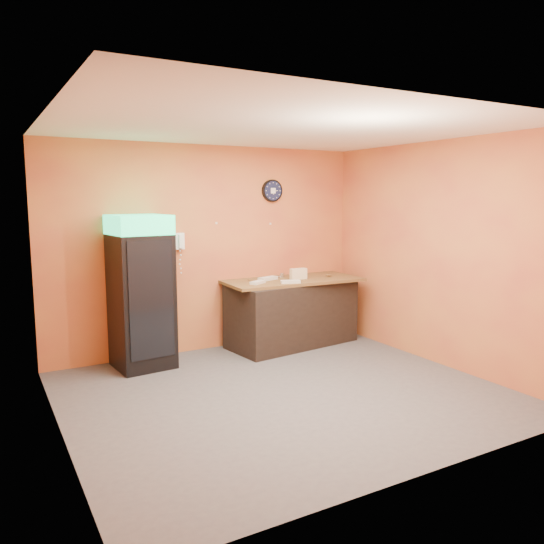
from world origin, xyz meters
TOP-DOWN VIEW (x-y plane):
  - floor at (0.00, 0.00)m, footprint 4.50×4.50m
  - back_wall at (0.00, 2.00)m, footprint 4.50×0.02m
  - left_wall at (-2.25, 0.00)m, footprint 0.02×4.00m
  - right_wall at (2.25, 0.00)m, footprint 0.02×4.00m
  - ceiling at (0.00, 0.00)m, footprint 4.50×4.00m
  - beverage_cooler at (-1.07, 1.61)m, footprint 0.72×0.73m
  - prep_counter at (1.08, 1.59)m, footprint 1.91×1.03m
  - wall_clock at (0.97, 1.97)m, footprint 0.32×0.06m
  - wall_phone at (-0.45, 1.95)m, footprint 0.12×0.10m
  - butcher_paper at (1.08, 1.59)m, footprint 1.98×0.94m
  - sub_roll_stack at (1.14, 1.53)m, footprint 0.25×0.10m
  - wrapped_sandwich_left at (0.46, 1.47)m, footprint 0.27×0.21m
  - wrapped_sandwich_mid at (0.87, 1.29)m, footprint 0.28×0.18m
  - wrapped_sandwich_right at (0.73, 1.68)m, footprint 0.32×0.20m
  - kitchen_tool at (1.03, 1.79)m, footprint 0.06×0.06m

SIDE VIEW (x-z plane):
  - floor at x=0.00m, z-range 0.00..0.00m
  - prep_counter at x=1.08m, z-range 0.00..0.91m
  - beverage_cooler at x=-1.07m, z-range -0.02..1.87m
  - butcher_paper at x=1.08m, z-range 0.91..0.95m
  - wrapped_sandwich_left at x=0.46m, z-range 0.95..0.99m
  - wrapped_sandwich_mid at x=0.87m, z-range 0.95..0.99m
  - wrapped_sandwich_right at x=0.73m, z-range 0.95..1.00m
  - kitchen_tool at x=1.03m, z-range 0.95..1.02m
  - sub_roll_stack at x=1.14m, z-range 0.95..1.11m
  - back_wall at x=0.00m, z-range 0.00..2.80m
  - left_wall at x=-2.25m, z-range 0.00..2.80m
  - right_wall at x=2.25m, z-range 0.00..2.80m
  - wall_phone at x=-0.45m, z-range 1.42..1.64m
  - wall_clock at x=0.97m, z-range 2.04..2.35m
  - ceiling at x=0.00m, z-range 2.79..2.81m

